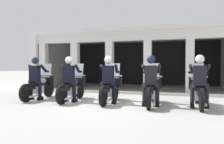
{
  "coord_description": "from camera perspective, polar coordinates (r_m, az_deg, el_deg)",
  "views": [
    {
      "loc": [
        2.14,
        -6.97,
        1.24
      ],
      "look_at": [
        0.0,
        0.32,
        1.04
      ],
      "focal_mm": 34.72,
      "sensor_mm": 36.0,
      "label": 1
    }
  ],
  "objects": [
    {
      "name": "police_officer_left",
      "position": [
        7.68,
        -11.2,
        -0.79
      ],
      "size": [
        0.63,
        0.61,
        1.58
      ],
      "rotation": [
        0.0,
        0.0,
        -0.09
      ],
      "color": "black",
      "rests_on": "ground"
    },
    {
      "name": "motorcycle_left",
      "position": [
        7.97,
        -10.23,
        -3.87
      ],
      "size": [
        0.62,
        2.04,
        1.35
      ],
      "rotation": [
        0.0,
        0.0,
        -0.09
      ],
      "color": "black",
      "rests_on": "ground"
    },
    {
      "name": "police_officer_far_left",
      "position": [
        8.48,
        -19.52,
        -0.64
      ],
      "size": [
        0.63,
        0.61,
        1.58
      ],
      "rotation": [
        0.0,
        0.0,
        -0.07
      ],
      "color": "black",
      "rests_on": "ground"
    },
    {
      "name": "police_officer_center",
      "position": [
        7.2,
        -0.95,
        -0.92
      ],
      "size": [
        0.63,
        0.61,
        1.58
      ],
      "rotation": [
        0.0,
        0.0,
        -0.1
      ],
      "color": "black",
      "rests_on": "ground"
    },
    {
      "name": "police_officer_far_right",
      "position": [
        6.92,
        22.07,
        -1.13
      ],
      "size": [
        0.63,
        0.61,
        1.58
      ],
      "rotation": [
        0.0,
        0.0,
        -0.09
      ],
      "color": "black",
      "rests_on": "ground"
    },
    {
      "name": "police_officer_right",
      "position": [
        6.79,
        10.21,
        -1.09
      ],
      "size": [
        0.63,
        0.61,
        1.58
      ],
      "rotation": [
        0.0,
        0.0,
        0.07
      ],
      "color": "black",
      "rests_on": "ground"
    },
    {
      "name": "station_building",
      "position": [
        12.87,
        6.78,
        4.68
      ],
      "size": [
        10.24,
        5.35,
        3.04
      ],
      "color": "black",
      "rests_on": "ground"
    },
    {
      "name": "kerb_strip",
      "position": [
        9.83,
        3.66,
        -5.41
      ],
      "size": [
        9.74,
        0.24,
        0.12
      ],
      "primitive_type": "cube",
      "color": "#B7B5AD",
      "rests_on": "ground"
    },
    {
      "name": "motorcycle_right",
      "position": [
        7.1,
        10.45,
        -4.52
      ],
      "size": [
        0.62,
        2.04,
        1.35
      ],
      "rotation": [
        0.0,
        0.0,
        0.07
      ],
      "color": "black",
      "rests_on": "ground"
    },
    {
      "name": "motorcycle_center",
      "position": [
        7.5,
        -0.3,
        -4.18
      ],
      "size": [
        0.62,
        2.04,
        1.35
      ],
      "rotation": [
        0.0,
        0.0,
        -0.1
      ],
      "color": "black",
      "rests_on": "ground"
    },
    {
      "name": "ground_plane",
      "position": [
        10.27,
        4.24,
        -5.45
      ],
      "size": [
        80.0,
        80.0,
        0.0
      ],
      "primitive_type": "plane",
      "color": "#A8A59E"
    },
    {
      "name": "motorcycle_far_left",
      "position": [
        8.74,
        -18.4,
        -3.45
      ],
      "size": [
        0.62,
        2.04,
        1.35
      ],
      "rotation": [
        0.0,
        0.0,
        -0.07
      ],
      "color": "black",
      "rests_on": "ground"
    },
    {
      "name": "motorcycle_far_right",
      "position": [
        7.23,
        21.82,
        -4.49
      ],
      "size": [
        0.62,
        2.04,
        1.35
      ],
      "rotation": [
        0.0,
        0.0,
        -0.09
      ],
      "color": "black",
      "rests_on": "ground"
    }
  ]
}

